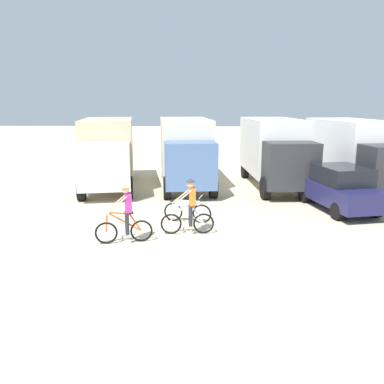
{
  "coord_description": "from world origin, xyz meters",
  "views": [
    {
      "loc": [
        0.14,
        -9.79,
        4.16
      ],
      "look_at": [
        -0.37,
        3.41,
        1.1
      ],
      "focal_mm": 36.34,
      "sensor_mm": 36.0,
      "label": 1
    }
  ],
  "objects_px": {
    "box_truck_cream_rv": "(186,149)",
    "cyclist_orange_shirt": "(125,216)",
    "cyclist_cowboy_hat": "(189,209)",
    "bicycle_spare": "(188,211)",
    "box_truck_avon_van": "(355,152)",
    "sedan_parked": "(339,188)",
    "box_truck_tan_camper": "(108,150)",
    "box_truck_white_box": "(274,149)"
  },
  "relations": [
    {
      "from": "box_truck_cream_rv",
      "to": "cyclist_orange_shirt",
      "type": "height_order",
      "value": "box_truck_cream_rv"
    },
    {
      "from": "cyclist_orange_shirt",
      "to": "cyclist_cowboy_hat",
      "type": "bearing_deg",
      "value": 25.09
    },
    {
      "from": "box_truck_cream_rv",
      "to": "bicycle_spare",
      "type": "relative_size",
      "value": 4.09
    },
    {
      "from": "bicycle_spare",
      "to": "box_truck_avon_van",
      "type": "bearing_deg",
      "value": 34.66
    },
    {
      "from": "sedan_parked",
      "to": "bicycle_spare",
      "type": "xyz_separation_m",
      "value": [
        -5.87,
        -1.88,
        -0.48
      ]
    },
    {
      "from": "cyclist_orange_shirt",
      "to": "box_truck_tan_camper",
      "type": "bearing_deg",
      "value": 107.3
    },
    {
      "from": "box_truck_tan_camper",
      "to": "box_truck_avon_van",
      "type": "xyz_separation_m",
      "value": [
        11.89,
        -0.54,
        0.0
      ]
    },
    {
      "from": "box_truck_tan_camper",
      "to": "box_truck_white_box",
      "type": "height_order",
      "value": "same"
    },
    {
      "from": "box_truck_tan_camper",
      "to": "sedan_parked",
      "type": "relative_size",
      "value": 1.57
    },
    {
      "from": "box_truck_cream_rv",
      "to": "bicycle_spare",
      "type": "height_order",
      "value": "box_truck_cream_rv"
    },
    {
      "from": "sedan_parked",
      "to": "bicycle_spare",
      "type": "relative_size",
      "value": 2.63
    },
    {
      "from": "box_truck_cream_rv",
      "to": "cyclist_cowboy_hat",
      "type": "distance_m",
      "value": 7.54
    },
    {
      "from": "cyclist_orange_shirt",
      "to": "bicycle_spare",
      "type": "relative_size",
      "value": 1.07
    },
    {
      "from": "bicycle_spare",
      "to": "box_truck_tan_camper",
      "type": "bearing_deg",
      "value": 126.04
    },
    {
      "from": "sedan_parked",
      "to": "cyclist_orange_shirt",
      "type": "relative_size",
      "value": 2.47
    },
    {
      "from": "box_truck_tan_camper",
      "to": "box_truck_avon_van",
      "type": "distance_m",
      "value": 11.9
    },
    {
      "from": "cyclist_orange_shirt",
      "to": "cyclist_cowboy_hat",
      "type": "height_order",
      "value": "same"
    },
    {
      "from": "box_truck_cream_rv",
      "to": "cyclist_orange_shirt",
      "type": "bearing_deg",
      "value": -99.25
    },
    {
      "from": "box_truck_white_box",
      "to": "box_truck_cream_rv",
      "type": "bearing_deg",
      "value": -178.68
    },
    {
      "from": "box_truck_cream_rv",
      "to": "box_truck_white_box",
      "type": "bearing_deg",
      "value": 1.32
    },
    {
      "from": "cyclist_orange_shirt",
      "to": "bicycle_spare",
      "type": "xyz_separation_m",
      "value": [
        1.76,
        2.13,
        -0.45
      ]
    },
    {
      "from": "box_truck_white_box",
      "to": "sedan_parked",
      "type": "relative_size",
      "value": 1.54
    },
    {
      "from": "cyclist_cowboy_hat",
      "to": "box_truck_tan_camper",
      "type": "bearing_deg",
      "value": 121.59
    },
    {
      "from": "box_truck_white_box",
      "to": "box_truck_avon_van",
      "type": "height_order",
      "value": "same"
    },
    {
      "from": "cyclist_orange_shirt",
      "to": "cyclist_cowboy_hat",
      "type": "xyz_separation_m",
      "value": [
        1.88,
        0.88,
        0.0
      ]
    },
    {
      "from": "box_truck_tan_camper",
      "to": "cyclist_cowboy_hat",
      "type": "relative_size",
      "value": 3.88
    },
    {
      "from": "box_truck_avon_van",
      "to": "sedan_parked",
      "type": "bearing_deg",
      "value": -117.58
    },
    {
      "from": "sedan_parked",
      "to": "cyclist_orange_shirt",
      "type": "bearing_deg",
      "value": -152.25
    },
    {
      "from": "box_truck_white_box",
      "to": "cyclist_cowboy_hat",
      "type": "xyz_separation_m",
      "value": [
        -3.91,
        -7.56,
        -1.03
      ]
    },
    {
      "from": "box_truck_cream_rv",
      "to": "cyclist_cowboy_hat",
      "type": "bearing_deg",
      "value": -86.02
    },
    {
      "from": "box_truck_tan_camper",
      "to": "box_truck_cream_rv",
      "type": "height_order",
      "value": "same"
    },
    {
      "from": "box_truck_tan_camper",
      "to": "box_truck_cream_rv",
      "type": "xyz_separation_m",
      "value": [
        3.84,
        0.37,
        0.0
      ]
    },
    {
      "from": "cyclist_orange_shirt",
      "to": "box_truck_white_box",
      "type": "bearing_deg",
      "value": 55.53
    },
    {
      "from": "cyclist_orange_shirt",
      "to": "bicycle_spare",
      "type": "height_order",
      "value": "cyclist_orange_shirt"
    },
    {
      "from": "sedan_parked",
      "to": "cyclist_orange_shirt",
      "type": "xyz_separation_m",
      "value": [
        -7.63,
        -4.02,
        -0.04
      ]
    },
    {
      "from": "sedan_parked",
      "to": "cyclist_cowboy_hat",
      "type": "relative_size",
      "value": 2.47
    },
    {
      "from": "box_truck_cream_rv",
      "to": "cyclist_cowboy_hat",
      "type": "height_order",
      "value": "box_truck_cream_rv"
    },
    {
      "from": "box_truck_avon_van",
      "to": "cyclist_orange_shirt",
      "type": "bearing_deg",
      "value": -141.74
    },
    {
      "from": "box_truck_cream_rv",
      "to": "box_truck_white_box",
      "type": "height_order",
      "value": "same"
    },
    {
      "from": "box_truck_white_box",
      "to": "bicycle_spare",
      "type": "xyz_separation_m",
      "value": [
        -4.03,
        -6.3,
        -1.48
      ]
    },
    {
      "from": "bicycle_spare",
      "to": "cyclist_cowboy_hat",
      "type": "bearing_deg",
      "value": -84.72
    },
    {
      "from": "cyclist_orange_shirt",
      "to": "bicycle_spare",
      "type": "bearing_deg",
      "value": 50.48
    }
  ]
}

